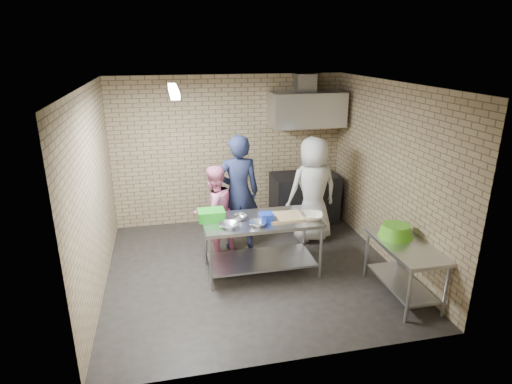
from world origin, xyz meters
TOP-DOWN VIEW (x-y plane):
  - floor at (0.00, 0.00)m, footprint 4.20×4.20m
  - ceiling at (0.00, 0.00)m, footprint 4.20×4.20m
  - back_wall at (0.00, 2.00)m, footprint 4.20×0.06m
  - front_wall at (0.00, -2.00)m, footprint 4.20×0.06m
  - left_wall at (-2.10, 0.00)m, footprint 0.06×4.00m
  - right_wall at (2.10, 0.00)m, footprint 0.06×4.00m
  - prep_table at (0.12, -0.07)m, footprint 1.66×0.83m
  - side_counter at (1.80, -1.10)m, footprint 0.60×1.20m
  - stove at (1.35, 1.65)m, footprint 1.20×0.70m
  - range_hood at (1.35, 1.70)m, footprint 1.30×0.60m
  - hood_duct at (1.35, 1.85)m, footprint 0.35×0.30m
  - wall_shelf at (1.65, 1.89)m, footprint 0.80×0.20m
  - fluorescent_fixture at (-1.00, 0.00)m, footprint 0.10×1.25m
  - green_crate at (-0.58, 0.05)m, footprint 0.37×0.28m
  - blue_tub at (0.17, -0.17)m, footprint 0.18×0.18m
  - cutting_board at (0.47, -0.09)m, footprint 0.51×0.39m
  - mixing_bowl_a at (-0.38, -0.27)m, footprint 0.33×0.33m
  - mixing_bowl_b at (-0.18, -0.02)m, footprint 0.25×0.25m
  - mixing_bowl_c at (0.02, -0.29)m, footprint 0.30×0.30m
  - ceramic_bowl at (0.82, -0.22)m, footprint 0.40×0.40m
  - green_basin at (1.78, -0.85)m, footprint 0.46×0.46m
  - bottle_green at (1.80, 1.89)m, footprint 0.06×0.06m
  - man_navy at (-0.06, 0.79)m, footprint 0.70×0.47m
  - woman_pink at (-0.47, 0.63)m, footprint 0.89×0.83m
  - woman_white at (1.21, 0.83)m, footprint 0.93×0.67m

SIDE VIEW (x-z plane):
  - floor at x=0.00m, z-range 0.00..0.00m
  - side_counter at x=1.80m, z-range 0.00..0.75m
  - prep_table at x=0.12m, z-range 0.00..0.83m
  - stove at x=1.35m, z-range 0.00..0.90m
  - woman_pink at x=-0.47m, z-range 0.00..1.46m
  - green_basin at x=1.78m, z-range 0.75..0.92m
  - cutting_board at x=0.47m, z-range 0.83..0.86m
  - mixing_bowl_c at x=0.02m, z-range 0.83..0.89m
  - mixing_bowl_b at x=-0.18m, z-range 0.83..0.89m
  - mixing_bowl_a at x=-0.38m, z-range 0.83..0.90m
  - ceramic_bowl at x=0.82m, z-range 0.83..0.91m
  - blue_tub at x=0.17m, z-range 0.83..0.95m
  - woman_white at x=1.21m, z-range 0.00..1.79m
  - green_crate at x=-0.58m, z-range 0.83..0.98m
  - man_navy at x=-0.06m, z-range 0.00..1.89m
  - back_wall at x=0.00m, z-range 0.00..2.70m
  - front_wall at x=0.00m, z-range 0.00..2.70m
  - left_wall at x=-2.10m, z-range 0.00..2.70m
  - right_wall at x=2.10m, z-range 0.00..2.70m
  - wall_shelf at x=1.65m, z-range 1.90..1.94m
  - bottle_green at x=1.80m, z-range 1.94..2.09m
  - range_hood at x=1.35m, z-range 1.80..2.40m
  - hood_duct at x=1.35m, z-range 2.40..2.70m
  - fluorescent_fixture at x=-1.00m, z-range 2.60..2.68m
  - ceiling at x=0.00m, z-range 2.70..2.70m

